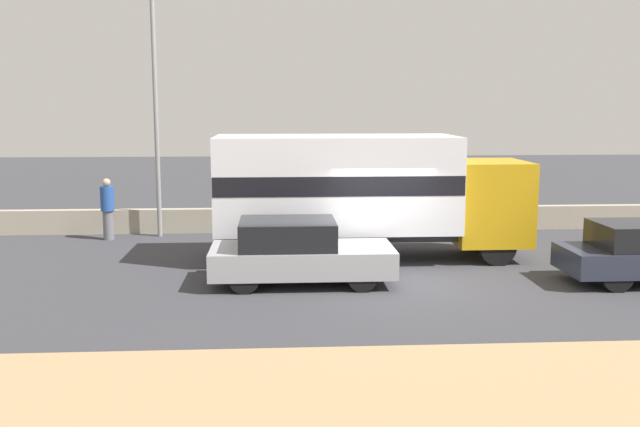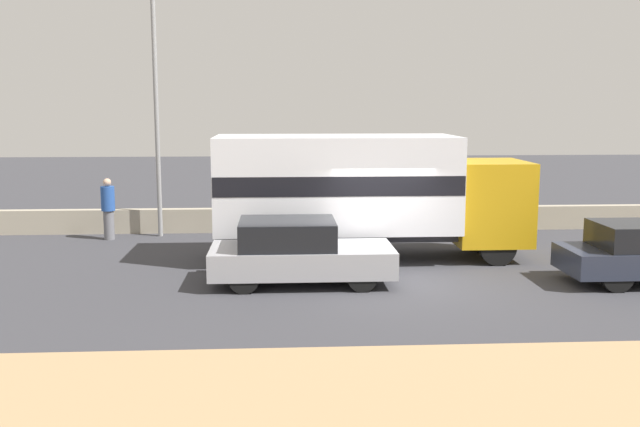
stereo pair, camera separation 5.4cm
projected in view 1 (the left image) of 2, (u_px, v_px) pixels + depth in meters
The scene contains 7 objects.
ground_plane at pixel (391, 282), 16.31m from camera, with size 80.00×80.00×0.00m, color #38383D.
dirt_shoulder_foreground at pixel (480, 419), 9.19m from camera, with size 60.00×5.62×0.04m.
stone_wall_backdrop at pixel (357, 219), 22.89m from camera, with size 60.00×0.35×0.76m.
street_lamp at pixel (155, 93), 21.33m from camera, with size 0.56×0.28×7.63m.
box_truck at pixel (360, 189), 18.49m from camera, with size 8.07×2.59×3.23m.
car_hatchback at pixel (298, 252), 16.11m from camera, with size 4.13×1.88×1.46m.
pedestrian at pixel (108, 208), 21.30m from camera, with size 0.40×0.40×1.85m.
Camera 1 is at (-2.60, -15.74, 4.04)m, focal length 40.00 mm.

